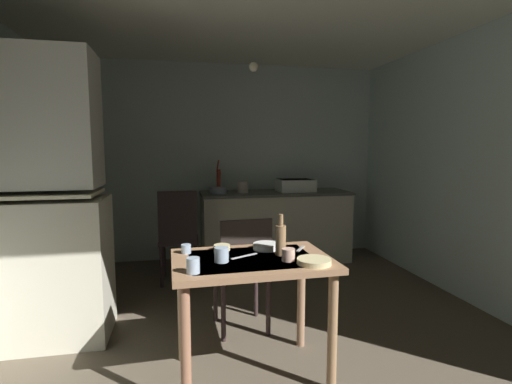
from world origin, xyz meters
TOP-DOWN VIEW (x-y plane):
  - ground_plane at (0.00, 0.00)m, footprint 4.97×4.97m
  - wall_back at (0.00, 1.83)m, footprint 4.07×0.10m
  - wall_right at (2.03, 0.00)m, footprint 0.10×3.67m
  - ceiling_slab at (0.00, 0.00)m, footprint 4.07×3.67m
  - hutch_cabinet at (-1.53, -0.10)m, footprint 0.87×0.54m
  - counter_cabinet at (0.60, 1.46)m, footprint 1.82×0.64m
  - sink_basin at (0.85, 1.46)m, footprint 0.44×0.34m
  - hand_pump at (-0.09, 1.51)m, footprint 0.05×0.27m
  - mixing_bowl_counter at (-0.11, 1.41)m, footprint 0.21×0.21m
  - stoneware_crock at (0.19, 1.45)m, footprint 0.13×0.13m
  - dining_table at (-0.15, -0.84)m, footprint 0.96×0.67m
  - chair_far_side at (-0.11, -0.29)m, footprint 0.43×0.43m
  - chair_by_counter at (-0.58, 0.89)m, footprint 0.42×0.42m
  - serving_bowl_wide at (0.17, -1.03)m, footprint 0.20×0.20m
  - soup_bowl_small at (-0.31, -0.64)m, footprint 0.11×0.11m
  - sauce_dish at (-0.02, -0.67)m, footprint 0.17×0.17m
  - teacup_cream at (-0.53, -0.66)m, footprint 0.06×0.06m
  - mug_tall at (0.05, -0.94)m, footprint 0.08×0.08m
  - teacup_mint at (-0.34, -0.88)m, footprint 0.08×0.08m
  - mug_dark at (-0.51, -1.06)m, footprint 0.07×0.07m
  - glass_bottle at (0.04, -0.82)m, footprint 0.06×0.06m
  - table_knife at (-0.19, -0.80)m, footprint 0.18×0.10m
  - teaspoon_near_bowl at (0.20, -0.71)m, footprint 0.10×0.14m
  - pendant_bulb at (0.07, 0.22)m, footprint 0.08×0.08m

SIDE VIEW (x-z plane):
  - ground_plane at x=0.00m, z-range 0.00..0.00m
  - counter_cabinet at x=0.60m, z-range 0.00..0.87m
  - chair_far_side at x=-0.11m, z-range 0.04..0.93m
  - chair_by_counter at x=-0.58m, z-range 0.02..0.99m
  - dining_table at x=-0.15m, z-range 0.25..0.99m
  - table_knife at x=-0.19m, z-range 0.74..0.75m
  - teaspoon_near_bowl at x=0.20m, z-range 0.74..0.75m
  - serving_bowl_wide at x=0.17m, z-range 0.74..0.77m
  - soup_bowl_small at x=-0.31m, z-range 0.74..0.78m
  - sauce_dish at x=-0.02m, z-range 0.74..0.78m
  - teacup_cream at x=-0.53m, z-range 0.74..0.80m
  - mug_tall at x=0.05m, z-range 0.74..0.81m
  - mug_dark at x=-0.51m, z-range 0.74..0.82m
  - teacup_mint at x=-0.34m, z-range 0.74..0.83m
  - glass_bottle at x=0.04m, z-range 0.71..0.97m
  - mixing_bowl_counter at x=-0.11m, z-range 0.86..0.94m
  - stoneware_crock at x=0.19m, z-range 0.86..1.00m
  - sink_basin at x=0.85m, z-range 0.87..1.02m
  - hutch_cabinet at x=-1.53m, z-range -0.07..2.00m
  - hand_pump at x=-0.09m, z-range 0.84..1.23m
  - wall_back at x=0.00m, z-range 0.00..2.44m
  - wall_right at x=2.03m, z-range 0.00..2.44m
  - pendant_bulb at x=0.07m, z-range 2.04..2.12m
  - ceiling_slab at x=0.00m, z-range 2.44..2.54m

